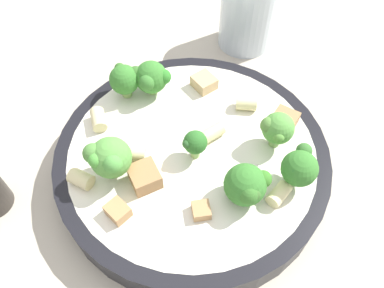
{
  "coord_description": "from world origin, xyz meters",
  "views": [
    {
      "loc": [
        -0.2,
        -0.08,
        0.35
      ],
      "look_at": [
        0.0,
        0.0,
        0.05
      ],
      "focal_mm": 35.0,
      "sensor_mm": 36.0,
      "label": 1
    }
  ],
  "objects": [
    {
      "name": "chicken_chunk_0",
      "position": [
        -0.09,
        0.03,
        0.04
      ],
      "size": [
        0.02,
        0.03,
        0.01
      ],
      "primitive_type": "cube",
      "rotation": [
        0.0,
        0.0,
        1.18
      ],
      "color": "tan",
      "rests_on": "pasta_bowl"
    },
    {
      "name": "broccoli_floret_4",
      "position": [
        0.01,
        -0.1,
        0.06
      ],
      "size": [
        0.04,
        0.03,
        0.04
      ],
      "color": "#93B766",
      "rests_on": "pasta_bowl"
    },
    {
      "name": "rigatoni_3",
      "position": [
        -0.01,
        0.1,
        0.04
      ],
      "size": [
        0.03,
        0.03,
        0.02
      ],
      "primitive_type": "cylinder",
      "rotation": [
        1.57,
        0.0,
        2.25
      ],
      "color": "beige",
      "rests_on": "pasta_bowl"
    },
    {
      "name": "rigatoni_5",
      "position": [
        -0.02,
        -0.09,
        0.04
      ],
      "size": [
        0.03,
        0.02,
        0.01
      ],
      "primitive_type": "cylinder",
      "rotation": [
        1.57,
        0.0,
        1.23
      ],
      "color": "beige",
      "rests_on": "pasta_bowl"
    },
    {
      "name": "broccoli_floret_2",
      "position": [
        -0.06,
        0.06,
        0.06
      ],
      "size": [
        0.04,
        0.04,
        0.05
      ],
      "color": "#93B766",
      "rests_on": "pasta_bowl"
    },
    {
      "name": "chicken_chunk_3",
      "position": [
        -0.05,
        0.03,
        0.04
      ],
      "size": [
        0.04,
        0.04,
        0.02
      ],
      "primitive_type": "cube",
      "rotation": [
        0.0,
        0.0,
        0.84
      ],
      "color": "#A87A4C",
      "rests_on": "pasta_bowl"
    },
    {
      "name": "broccoli_floret_1",
      "position": [
        -0.03,
        -0.07,
        0.06
      ],
      "size": [
        0.04,
        0.04,
        0.04
      ],
      "color": "#93B766",
      "rests_on": "pasta_bowl"
    },
    {
      "name": "broccoli_floret_6",
      "position": [
        -0.01,
        -0.0,
        0.06
      ],
      "size": [
        0.03,
        0.02,
        0.03
      ],
      "color": "#93B766",
      "rests_on": "pasta_bowl"
    },
    {
      "name": "pasta_bowl",
      "position": [
        0.0,
        0.0,
        0.02
      ],
      "size": [
        0.28,
        0.28,
        0.04
      ],
      "color": "black",
      "rests_on": "ground_plane"
    },
    {
      "name": "rigatoni_0",
      "position": [
        0.07,
        -0.03,
        0.04
      ],
      "size": [
        0.02,
        0.03,
        0.01
      ],
      "primitive_type": "cylinder",
      "rotation": [
        1.57,
        0.0,
        0.28
      ],
      "color": "beige",
      "rests_on": "pasta_bowl"
    },
    {
      "name": "chicken_chunk_4",
      "position": [
        0.07,
        -0.08,
        0.04
      ],
      "size": [
        0.02,
        0.03,
        0.01
      ],
      "primitive_type": "cube",
      "rotation": [
        0.0,
        0.0,
        1.39
      ],
      "color": "#A87A4C",
      "rests_on": "pasta_bowl"
    },
    {
      "name": "rigatoni_2",
      "position": [
        0.02,
        -0.01,
        0.04
      ],
      "size": [
        0.03,
        0.02,
        0.01
      ],
      "primitive_type": "cylinder",
      "rotation": [
        1.57,
        0.0,
        1.02
      ],
      "color": "beige",
      "rests_on": "pasta_bowl"
    },
    {
      "name": "ground_plane",
      "position": [
        0.0,
        0.0,
        0.0
      ],
      "size": [
        2.0,
        2.0,
        0.0
      ],
      "primitive_type": "plane",
      "color": "#BCB29E"
    },
    {
      "name": "drinking_glass",
      "position": [
        0.23,
        0.01,
        0.04
      ],
      "size": [
        0.07,
        0.07,
        0.1
      ],
      "color": "silver",
      "rests_on": "ground_plane"
    },
    {
      "name": "rigatoni_1",
      "position": [
        -0.08,
        0.08,
        0.04
      ],
      "size": [
        0.02,
        0.02,
        0.02
      ],
      "primitive_type": "cylinder",
      "rotation": [
        1.57,
        0.0,
        3.05
      ],
      "color": "beige",
      "rests_on": "pasta_bowl"
    },
    {
      "name": "chicken_chunk_2",
      "position": [
        0.09,
        0.02,
        0.04
      ],
      "size": [
        0.03,
        0.03,
        0.01
      ],
      "primitive_type": "cube",
      "rotation": [
        0.0,
        0.0,
        1.02
      ],
      "color": "tan",
      "rests_on": "pasta_bowl"
    },
    {
      "name": "broccoli_floret_0",
      "position": [
        0.04,
        -0.07,
        0.06
      ],
      "size": [
        0.03,
        0.03,
        0.04
      ],
      "color": "#84AD60",
      "rests_on": "pasta_bowl"
    },
    {
      "name": "rigatoni_4",
      "position": [
        -0.03,
        0.05,
        0.04
      ],
      "size": [
        0.02,
        0.03,
        0.01
      ],
      "primitive_type": "cylinder",
      "rotation": [
        1.57,
        0.0,
        0.32
      ],
      "color": "beige",
      "rests_on": "pasta_bowl"
    },
    {
      "name": "chicken_chunk_1",
      "position": [
        -0.06,
        -0.03,
        0.04
      ],
      "size": [
        0.02,
        0.02,
        0.01
      ],
      "primitive_type": "cube",
      "rotation": [
        0.0,
        0.0,
        0.55
      ],
      "color": "tan",
      "rests_on": "pasta_bowl"
    },
    {
      "name": "broccoli_floret_5",
      "position": [
        0.06,
        0.07,
        0.06
      ],
      "size": [
        0.04,
        0.04,
        0.04
      ],
      "color": "#93B766",
      "rests_on": "pasta_bowl"
    },
    {
      "name": "broccoli_floret_3",
      "position": [
        0.05,
        0.1,
        0.06
      ],
      "size": [
        0.03,
        0.03,
        0.04
      ],
      "color": "#93B766",
      "rests_on": "pasta_bowl"
    }
  ]
}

